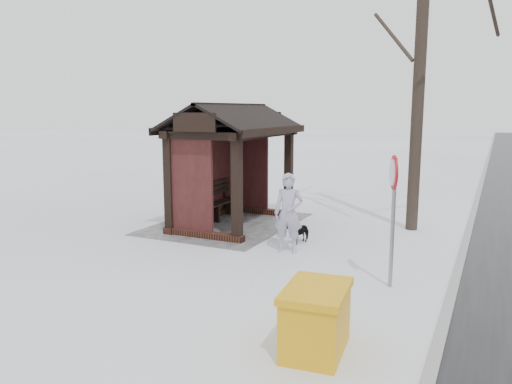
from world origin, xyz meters
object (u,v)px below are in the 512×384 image
Objects in this scene: dog at (299,232)px; grit_bin at (316,319)px; bus_shelter at (228,140)px; road_sign at (393,192)px; pedestrian at (289,213)px.

dog is 5.07m from grit_bin.
bus_shelter reaches higher than road_sign.
pedestrian is 0.75× the size of road_sign.
grit_bin is (3.88, 1.95, -0.41)m from pedestrian.
dog is at bearing -162.68° from grit_bin.
grit_bin is at bearing -74.64° from pedestrian.
road_sign is (1.95, 2.38, 1.36)m from dog.
grit_bin reaches higher than dog.
road_sign is at bearing 166.22° from grit_bin.
road_sign is at bearing -24.98° from dog.
bus_shelter is at bearing 133.31° from pedestrian.
bus_shelter is 2.18× the size of pedestrian.
pedestrian reaches higher than dog.
pedestrian reaches higher than grit_bin.
grit_bin is at bearing 37.81° from bus_shelter.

